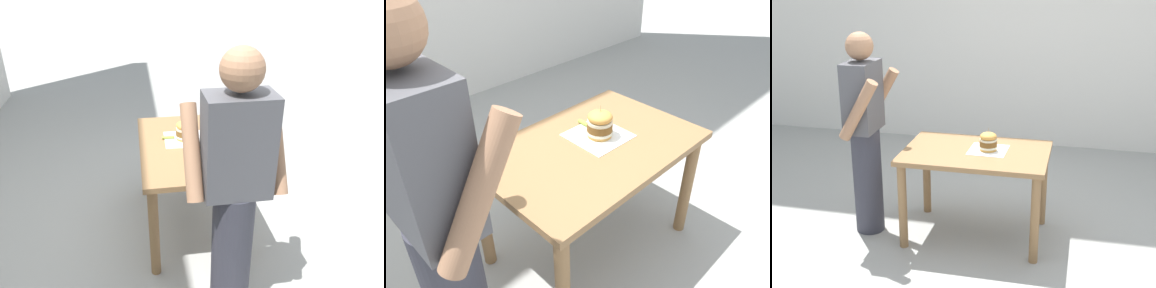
{
  "view_description": "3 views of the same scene",
  "coord_description": "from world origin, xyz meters",
  "views": [
    {
      "loc": [
        0.39,
        2.56,
        2.04
      ],
      "look_at": [
        0.0,
        0.1,
        0.8
      ],
      "focal_mm": 35.0,
      "sensor_mm": 36.0,
      "label": 1
    },
    {
      "loc": [
        -1.13,
        1.22,
        1.84
      ],
      "look_at": [
        0.0,
        0.1,
        0.8
      ],
      "focal_mm": 35.0,
      "sensor_mm": 36.0,
      "label": 2
    },
    {
      "loc": [
        -3.96,
        -0.82,
        2.22
      ],
      "look_at": [
        0.0,
        0.1,
        0.8
      ],
      "focal_mm": 50.0,
      "sensor_mm": 36.0,
      "label": 3
    }
  ],
  "objects": [
    {
      "name": "diner_across_table",
      "position": [
        -0.11,
        0.9,
        0.88
      ],
      "size": [
        0.55,
        0.35,
        1.69
      ],
      "color": "#33333D",
      "rests_on": "ground"
    },
    {
      "name": "ground_plane",
      "position": [
        0.0,
        0.0,
        0.0
      ],
      "size": [
        80.0,
        80.0,
        0.0
      ],
      "primitive_type": "plane",
      "color": "#9E9E99"
    },
    {
      "name": "pickle_spear",
      "position": [
        0.16,
        -0.12,
        0.77
      ],
      "size": [
        0.1,
        0.03,
        0.02
      ],
      "primitive_type": "cylinder",
      "rotation": [
        0.0,
        1.57,
        3.12
      ],
      "color": "#8EA83D",
      "rests_on": "serving_paper"
    },
    {
      "name": "patio_table",
      "position": [
        0.0,
        0.0,
        0.63
      ],
      "size": [
        0.78,
        1.17,
        0.75
      ],
      "color": "olive",
      "rests_on": "ground"
    },
    {
      "name": "sandwich",
      "position": [
        0.03,
        -0.09,
        0.83
      ],
      "size": [
        0.15,
        0.15,
        0.19
      ],
      "color": "gold",
      "rests_on": "serving_paper"
    },
    {
      "name": "serving_paper",
      "position": [
        0.04,
        -0.09,
        0.76
      ],
      "size": [
        0.31,
        0.31,
        0.0
      ],
      "primitive_type": "cube",
      "rotation": [
        0.0,
        0.0,
        -0.02
      ],
      "color": "white",
      "rests_on": "patio_table"
    }
  ]
}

